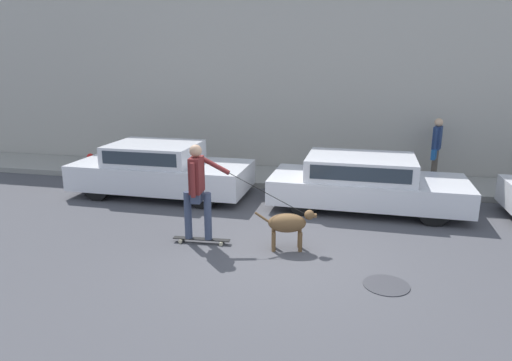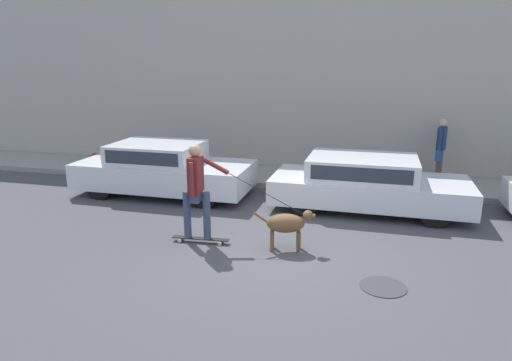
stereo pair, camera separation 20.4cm
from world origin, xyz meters
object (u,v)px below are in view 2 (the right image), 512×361
(parked_car_1, at_px, (367,184))
(dog, at_px, (287,224))
(parked_car_0, at_px, (163,169))
(pedestrian_with_bag, at_px, (441,147))
(skateboarder, at_px, (197,187))
(fire_hydrant, at_px, (96,166))

(parked_car_1, bearing_deg, dog, -115.34)
(parked_car_0, relative_size, pedestrian_with_bag, 2.63)
(skateboarder, distance_m, pedestrian_with_bag, 6.94)
(parked_car_0, height_order, pedestrian_with_bag, pedestrian_with_bag)
(parked_car_0, relative_size, fire_hydrant, 5.62)
(dog, xyz_separation_m, pedestrian_with_bag, (3.08, 5.04, 0.58))
(parked_car_0, height_order, parked_car_1, parked_car_0)
(pedestrian_with_bag, bearing_deg, dog, 76.78)
(skateboarder, height_order, pedestrian_with_bag, skateboarder)
(pedestrian_with_bag, xyz_separation_m, fire_hydrant, (-9.06, -1.61, -0.66))
(parked_car_0, relative_size, dog, 4.01)
(pedestrian_with_bag, height_order, fire_hydrant, pedestrian_with_bag)
(dog, xyz_separation_m, fire_hydrant, (-5.98, 3.43, -0.08))
(parked_car_0, xyz_separation_m, dog, (3.57, -2.64, -0.14))
(pedestrian_with_bag, bearing_deg, parked_car_0, 38.08)
(skateboarder, relative_size, pedestrian_with_bag, 1.51)
(skateboarder, bearing_deg, pedestrian_with_bag, 43.65)
(parked_car_1, bearing_deg, pedestrian_with_bag, 54.49)
(parked_car_0, relative_size, parked_car_1, 1.00)
(parked_car_1, xyz_separation_m, fire_hydrant, (-7.28, 0.80, -0.19))
(parked_car_1, height_order, dog, parked_car_1)
(dog, distance_m, skateboarder, 1.71)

